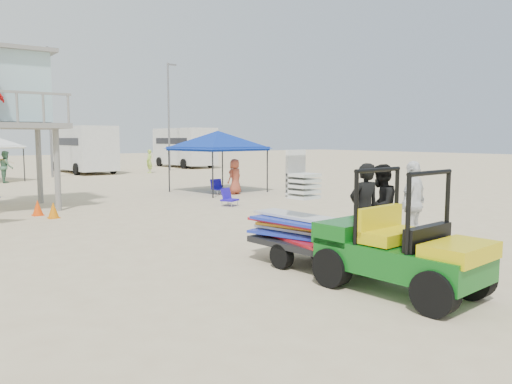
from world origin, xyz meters
TOP-DOWN VIEW (x-y plane):
  - ground at (0.00, 0.00)m, footprint 140.00×140.00m
  - utility_cart at (0.51, -0.73)m, footprint 1.43×2.62m
  - surf_trailer at (0.51, 1.60)m, footprint 1.34×2.33m
  - man_left at (2.03, 1.30)m, footprint 0.79×0.61m
  - man_mid at (2.88, 1.55)m, footprint 1.08×0.95m
  - man_right at (3.73, 1.30)m, footprint 1.22×0.72m
  - lifeguard_tower at (-2.34, 13.29)m, footprint 3.40×3.40m
  - canopy_blue at (6.46, 13.48)m, footprint 3.64×3.64m
  - cone_near at (-1.90, 11.23)m, footprint 0.34×0.34m
  - cone_far at (-1.66, 10.36)m, footprint 0.34×0.34m
  - beach_chair_b at (4.19, 9.42)m, footprint 0.70×0.77m
  - beach_chair_c at (6.08, 12.93)m, footprint 0.55×0.58m
  - rv_mid_right at (6.00, 29.99)m, footprint 2.64×7.00m
  - rv_far_right at (15.00, 31.49)m, footprint 2.64×6.60m
  - light_pole_left at (3.00, 27.00)m, footprint 0.14×0.14m
  - light_pole_right at (12.00, 28.50)m, footprint 0.14×0.14m
  - distant_beachgoers at (-0.65, 20.05)m, footprint 17.61×15.12m

SIDE VIEW (x-z plane):
  - ground at x=0.00m, z-range 0.00..0.00m
  - cone_near at x=-1.90m, z-range 0.00..0.50m
  - cone_far at x=-1.66m, z-range 0.00..0.50m
  - beach_chair_b at x=4.19m, z-range -0.01..0.63m
  - beach_chair_c at x=6.08m, z-range -0.01..0.63m
  - surf_trailer at x=0.51m, z-range -0.18..1.78m
  - distant_beachgoers at x=-0.65m, z-range -0.05..1.71m
  - utility_cart at x=0.51m, z-range -0.07..1.87m
  - man_mid at x=2.88m, z-range 0.00..1.88m
  - man_right at x=3.73m, z-range 0.00..1.94m
  - man_left at x=2.03m, z-range 0.00..1.94m
  - rv_far_right at x=15.00m, z-range 0.17..3.42m
  - rv_mid_right at x=6.00m, z-range 0.17..3.42m
  - canopy_blue at x=6.46m, z-range 1.04..4.22m
  - lifeguard_tower at x=-2.34m, z-range 1.30..6.62m
  - light_pole_left at x=3.00m, z-range 0.00..8.00m
  - light_pole_right at x=12.00m, z-range 0.00..8.00m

